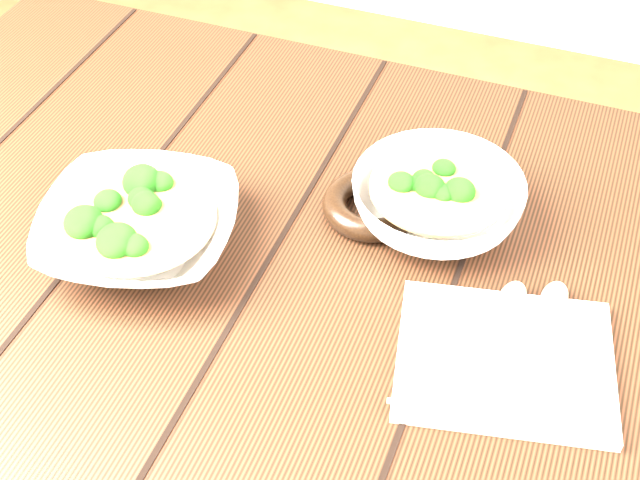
# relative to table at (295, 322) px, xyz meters

# --- Properties ---
(table) EXTENTS (1.20, 0.80, 0.75)m
(table) POSITION_rel_table_xyz_m (0.00, 0.00, 0.00)
(table) COLOR #33190E
(table) RESTS_ON ground
(soup_bowl_front) EXTENTS (0.26, 0.26, 0.06)m
(soup_bowl_front) POSITION_rel_table_xyz_m (-0.16, -0.05, 0.15)
(soup_bowl_front) COLOR white
(soup_bowl_front) RESTS_ON table
(soup_bowl_back) EXTENTS (0.20, 0.20, 0.07)m
(soup_bowl_back) POSITION_rel_table_xyz_m (0.13, 0.10, 0.15)
(soup_bowl_back) COLOR white
(soup_bowl_back) RESTS_ON table
(trivet) EXTENTS (0.13, 0.13, 0.03)m
(trivet) POSITION_rel_table_xyz_m (0.06, 0.09, 0.13)
(trivet) COLOR black
(trivet) RESTS_ON table
(napkin) EXTENTS (0.24, 0.21, 0.01)m
(napkin) POSITION_rel_table_xyz_m (0.25, -0.07, 0.13)
(napkin) COLOR beige
(napkin) RESTS_ON table
(spoon_left) EXTENTS (0.03, 0.17, 0.01)m
(spoon_left) POSITION_rel_table_xyz_m (0.24, -0.03, 0.13)
(spoon_left) COLOR #BDB5A6
(spoon_left) RESTS_ON napkin
(spoon_right) EXTENTS (0.03, 0.17, 0.01)m
(spoon_right) POSITION_rel_table_xyz_m (0.28, -0.01, 0.13)
(spoon_right) COLOR #BDB5A6
(spoon_right) RESTS_ON napkin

